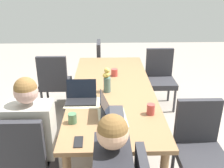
# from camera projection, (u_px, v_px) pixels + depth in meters

# --- Properties ---
(ground_plane) EXTENTS (10.00, 10.00, 0.00)m
(ground_plane) POSITION_uv_depth(u_px,v_px,m) (112.00, 139.00, 3.34)
(ground_plane) COLOR gray
(dining_table) EXTENTS (2.38, 0.95, 0.72)m
(dining_table) POSITION_uv_depth(u_px,v_px,m) (112.00, 93.00, 3.08)
(dining_table) COLOR olive
(dining_table) RESTS_ON ground_plane
(chair_near_left_mid) EXTENTS (0.44, 0.44, 0.90)m
(chair_near_left_mid) POSITION_uv_depth(u_px,v_px,m) (25.00, 154.00, 2.29)
(chair_near_left_mid) COLOR #2D2D33
(chair_near_left_mid) RESTS_ON ground_plane
(person_near_left_mid) EXTENTS (0.36, 0.40, 1.19)m
(person_near_left_mid) POSITION_uv_depth(u_px,v_px,m) (34.00, 146.00, 2.35)
(person_near_left_mid) COLOR #2D2D33
(person_near_left_mid) RESTS_ON ground_plane
(chair_far_left_far) EXTENTS (0.44, 0.44, 0.90)m
(chair_far_left_far) POSITION_uv_depth(u_px,v_px,m) (199.00, 144.00, 2.43)
(chair_far_left_far) COLOR #2D2D33
(chair_far_left_far) RESTS_ON ground_plane
(chair_near_right_near) EXTENTS (0.44, 0.44, 0.90)m
(chair_near_right_near) POSITION_uv_depth(u_px,v_px,m) (55.00, 80.00, 3.87)
(chair_near_right_near) COLOR #2D2D33
(chair_near_right_near) RESTS_ON ground_plane
(chair_head_left_right_mid) EXTENTS (0.44, 0.44, 0.90)m
(chair_head_left_right_mid) POSITION_uv_depth(u_px,v_px,m) (106.00, 64.00, 4.53)
(chair_head_left_right_mid) COLOR #2D2D33
(chair_head_left_right_mid) RESTS_ON ground_plane
(chair_far_right_far) EXTENTS (0.44, 0.44, 0.90)m
(chair_far_right_far) POSITION_uv_depth(u_px,v_px,m) (160.00, 75.00, 4.04)
(chair_far_right_far) COLOR #2D2D33
(chair_far_right_far) RESTS_ON ground_plane
(flower_vase) EXTENTS (0.08, 0.09, 0.28)m
(flower_vase) POSITION_uv_depth(u_px,v_px,m) (107.00, 80.00, 2.91)
(flower_vase) COLOR #4C6B60
(flower_vase) RESTS_ON dining_table
(placemat_head_right_left_near) EXTENTS (0.38, 0.29, 0.00)m
(placemat_head_right_left_near) POSITION_uv_depth(u_px,v_px,m) (112.00, 117.00, 2.43)
(placemat_head_right_left_near) COLOR beige
(placemat_head_right_left_near) RESTS_ON dining_table
(placemat_near_left_mid) EXTENTS (0.28, 0.37, 0.00)m
(placemat_near_left_mid) POSITION_uv_depth(u_px,v_px,m) (83.00, 103.00, 2.70)
(placemat_near_left_mid) COLOR beige
(placemat_near_left_mid) RESTS_ON dining_table
(laptop_head_right_left_near) EXTENTS (0.32, 0.22, 0.20)m
(laptop_head_right_left_near) POSITION_uv_depth(u_px,v_px,m) (110.00, 111.00, 2.45)
(laptop_head_right_left_near) COLOR #38383D
(laptop_head_right_left_near) RESTS_ON dining_table
(laptop_near_left_mid) EXTENTS (0.22, 0.32, 0.21)m
(laptop_near_left_mid) POSITION_uv_depth(u_px,v_px,m) (81.00, 97.00, 2.73)
(laptop_near_left_mid) COLOR black
(laptop_near_left_mid) RESTS_ON dining_table
(coffee_mug_near_left) EXTENTS (0.08, 0.08, 0.09)m
(coffee_mug_near_left) POSITION_uv_depth(u_px,v_px,m) (72.00, 118.00, 2.33)
(coffee_mug_near_left) COLOR #47704C
(coffee_mug_near_left) RESTS_ON dining_table
(coffee_mug_near_right) EXTENTS (0.09, 0.09, 0.10)m
(coffee_mug_near_right) POSITION_uv_depth(u_px,v_px,m) (114.00, 72.00, 3.40)
(coffee_mug_near_right) COLOR #AD3D38
(coffee_mug_near_right) RESTS_ON dining_table
(coffee_mug_centre_left) EXTENTS (0.08, 0.08, 0.11)m
(coffee_mug_centre_left) POSITION_uv_depth(u_px,v_px,m) (151.00, 109.00, 2.47)
(coffee_mug_centre_left) COLOR #AD3D38
(coffee_mug_centre_left) RESTS_ON dining_table
(phone_black) EXTENTS (0.15, 0.08, 0.01)m
(phone_black) POSITION_uv_depth(u_px,v_px,m) (78.00, 142.00, 2.07)
(phone_black) COLOR black
(phone_black) RESTS_ON dining_table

